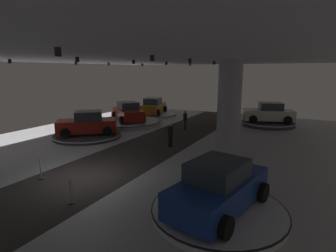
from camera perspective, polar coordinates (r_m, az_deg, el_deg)
ground at (r=13.47m, az=-17.23°, el=-10.30°), size 24.00×44.00×0.06m
ceiling_with_spotlights at (r=12.55m, az=-18.80°, el=14.06°), size 24.00×44.00×0.39m
column_right at (r=16.80m, az=12.64°, el=4.06°), size 1.40×1.40×5.50m
display_platform_near_right at (r=9.92m, az=10.45°, el=-17.08°), size 4.61×4.61×0.28m
display_car_near_right at (r=9.50m, az=10.56°, el=-12.45°), size 2.83×4.46×1.71m
display_platform_deep_right at (r=26.03m, az=20.12°, el=0.56°), size 4.67×4.67×0.35m
display_car_deep_right at (r=25.89m, az=20.33°, el=2.55°), size 4.56×3.26×1.71m
display_platform_far_left at (r=25.20m, az=-8.35°, el=0.82°), size 5.95×5.95×0.36m
display_car_far_left at (r=25.01m, az=-8.39°, el=2.88°), size 4.43×3.98×1.71m
display_platform_deep_left at (r=29.72m, az=-3.10°, el=2.44°), size 5.05×5.05×0.23m
display_car_deep_left at (r=29.56m, az=-3.13°, el=4.08°), size 3.04×4.52×1.71m
display_platform_mid_left at (r=21.12m, az=-16.45°, el=-1.84°), size 5.05×5.05×0.23m
display_car_mid_left at (r=20.94m, az=-16.50°, el=0.46°), size 4.33×4.14×1.71m
visitor_walking_near at (r=22.58m, az=3.58°, el=1.49°), size 0.32×0.32×1.59m
visitor_walking_far at (r=17.42m, az=0.49°, el=-1.56°), size 0.32×0.32×1.59m
stanchion_a at (r=13.80m, az=-25.05°, el=-8.61°), size 0.28×0.28×1.01m
stanchion_b at (r=11.03m, az=-19.65°, el=-13.26°), size 0.28×0.28×1.01m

